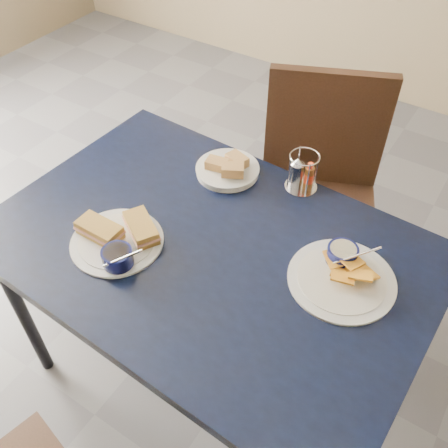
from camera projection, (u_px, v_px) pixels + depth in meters
The scene contains 7 objects.
ground at pixel (221, 400), 1.95m from camera, with size 6.00×6.00×0.00m, color #555459.
dining_table at pixel (209, 257), 1.55m from camera, with size 1.37×0.95×0.75m.
chair_far at pixel (327, 184), 1.99m from camera, with size 0.60×0.61×0.99m.
sandwich_plate at pixel (119, 238), 1.50m from camera, with size 0.31×0.28×0.12m.
plantain_plate at pixel (343, 271), 1.42m from camera, with size 0.31×0.31×0.12m.
bread_basket at pixel (228, 169), 1.73m from camera, with size 0.22×0.22×0.07m.
condiment_caddy at pixel (301, 174), 1.66m from camera, with size 0.11×0.11×0.14m.
Camera 1 is at (0.49, -0.74, 1.87)m, focal length 40.00 mm.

